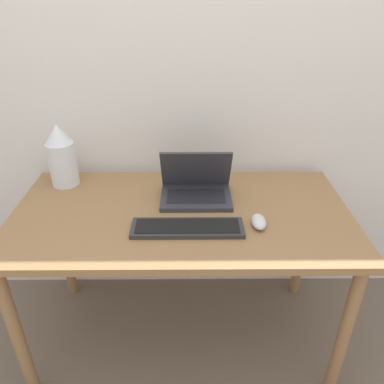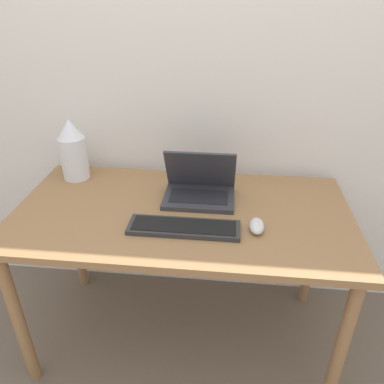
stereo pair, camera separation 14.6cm
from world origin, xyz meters
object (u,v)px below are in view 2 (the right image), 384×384
at_px(keyboard, 184,227).
at_px(vase, 73,150).
at_px(mouse, 257,226).
at_px(laptop, 200,188).

xyz_separation_m(keyboard, vase, (-0.56, 0.38, 0.13)).
bearing_deg(mouse, laptop, 136.30).
bearing_deg(keyboard, laptop, 81.79).
xyz_separation_m(keyboard, mouse, (0.27, 0.02, 0.01)).
distance_m(laptop, keyboard, 0.26).
bearing_deg(vase, laptop, -12.01).
xyz_separation_m(laptop, mouse, (0.24, -0.23, -0.03)).
height_order(laptop, mouse, laptop).
height_order(laptop, vase, vase).
relative_size(mouse, vase, 0.35).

